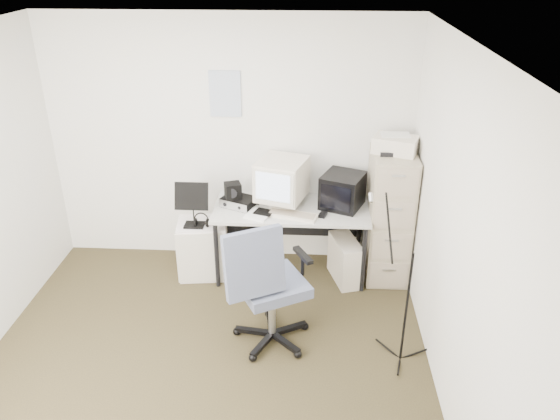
# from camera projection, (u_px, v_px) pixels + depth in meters

# --- Properties ---
(floor) EXTENTS (3.60, 3.60, 0.01)m
(floor) POSITION_uv_depth(u_px,v_px,m) (204.00, 368.00, 4.35)
(floor) COLOR #2F291A
(floor) RESTS_ON ground
(ceiling) EXTENTS (3.60, 3.60, 0.01)m
(ceiling) POSITION_uv_depth(u_px,v_px,m) (178.00, 45.00, 3.24)
(ceiling) COLOR white
(ceiling) RESTS_ON ground
(wall_back) EXTENTS (3.60, 0.02, 2.50)m
(wall_back) POSITION_uv_depth(u_px,v_px,m) (230.00, 143.00, 5.40)
(wall_back) COLOR silver
(wall_back) RESTS_ON ground
(wall_right) EXTENTS (0.02, 3.60, 2.50)m
(wall_right) POSITION_uv_depth(u_px,v_px,m) (456.00, 237.00, 3.70)
(wall_right) COLOR silver
(wall_right) RESTS_ON ground
(wall_calendar) EXTENTS (0.30, 0.02, 0.44)m
(wall_calendar) POSITION_uv_depth(u_px,v_px,m) (225.00, 94.00, 5.17)
(wall_calendar) COLOR white
(wall_calendar) RESTS_ON wall_back
(filing_cabinet) EXTENTS (0.40, 0.60, 1.30)m
(filing_cabinet) POSITION_uv_depth(u_px,v_px,m) (389.00, 216.00, 5.30)
(filing_cabinet) COLOR tan
(filing_cabinet) RESTS_ON floor
(printer) EXTENTS (0.46, 0.39, 0.15)m
(printer) POSITION_uv_depth(u_px,v_px,m) (395.00, 145.00, 5.00)
(printer) COLOR beige
(printer) RESTS_ON filing_cabinet
(desk) EXTENTS (1.50, 0.70, 0.73)m
(desk) POSITION_uv_depth(u_px,v_px,m) (291.00, 240.00, 5.45)
(desk) COLOR silver
(desk) RESTS_ON floor
(crt_monitor) EXTENTS (0.54, 0.55, 0.47)m
(crt_monitor) POSITION_uv_depth(u_px,v_px,m) (282.00, 183.00, 5.24)
(crt_monitor) COLOR beige
(crt_monitor) RESTS_ON desk
(crt_tv) EXTENTS (0.48, 0.49, 0.33)m
(crt_tv) POSITION_uv_depth(u_px,v_px,m) (343.00, 190.00, 5.25)
(crt_tv) COLOR black
(crt_tv) RESTS_ON desk
(desk_speaker) EXTENTS (0.10, 0.10, 0.14)m
(desk_speaker) POSITION_uv_depth(u_px,v_px,m) (324.00, 196.00, 5.36)
(desk_speaker) COLOR beige
(desk_speaker) RESTS_ON desk
(keyboard) EXTENTS (0.50, 0.29, 0.03)m
(keyboard) POSITION_uv_depth(u_px,v_px,m) (292.00, 215.00, 5.12)
(keyboard) COLOR beige
(keyboard) RESTS_ON desk
(mouse) EXTENTS (0.09, 0.12, 0.03)m
(mouse) POSITION_uv_depth(u_px,v_px,m) (323.00, 215.00, 5.12)
(mouse) COLOR black
(mouse) RESTS_ON desk
(radio_receiver) EXTENTS (0.38, 0.33, 0.09)m
(radio_receiver) POSITION_uv_depth(u_px,v_px,m) (239.00, 202.00, 5.30)
(radio_receiver) COLOR black
(radio_receiver) RESTS_ON desk
(radio_speaker) EXTENTS (0.19, 0.18, 0.15)m
(radio_speaker) POSITION_uv_depth(u_px,v_px,m) (233.00, 190.00, 5.25)
(radio_speaker) COLOR black
(radio_speaker) RESTS_ON radio_receiver
(papers) EXTENTS (0.30, 0.34, 0.02)m
(papers) POSITION_uv_depth(u_px,v_px,m) (260.00, 213.00, 5.16)
(papers) COLOR white
(papers) RESTS_ON desk
(pc_tower) EXTENTS (0.33, 0.51, 0.44)m
(pc_tower) POSITION_uv_depth(u_px,v_px,m) (345.00, 260.00, 5.39)
(pc_tower) COLOR beige
(pc_tower) RESTS_ON floor
(office_chair) EXTENTS (0.90, 0.90, 1.15)m
(office_chair) POSITION_uv_depth(u_px,v_px,m) (272.00, 283.00, 4.40)
(office_chair) COLOR #4A516B
(office_chair) RESTS_ON floor
(side_cart) EXTENTS (0.51, 0.43, 0.59)m
(side_cart) POSITION_uv_depth(u_px,v_px,m) (204.00, 248.00, 5.46)
(side_cart) COLOR white
(side_cart) RESTS_ON floor
(music_stand) EXTENTS (0.32, 0.17, 0.47)m
(music_stand) POSITION_uv_depth(u_px,v_px,m) (193.00, 204.00, 5.16)
(music_stand) COLOR black
(music_stand) RESTS_ON side_cart
(headphones) EXTENTS (0.19, 0.19, 0.03)m
(headphones) POSITION_uv_depth(u_px,v_px,m) (201.00, 222.00, 5.23)
(headphones) COLOR black
(headphones) RESTS_ON side_cart
(mic_stand) EXTENTS (0.02, 0.02, 1.30)m
(mic_stand) POSITION_uv_depth(u_px,v_px,m) (408.00, 292.00, 4.16)
(mic_stand) COLOR black
(mic_stand) RESTS_ON floor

